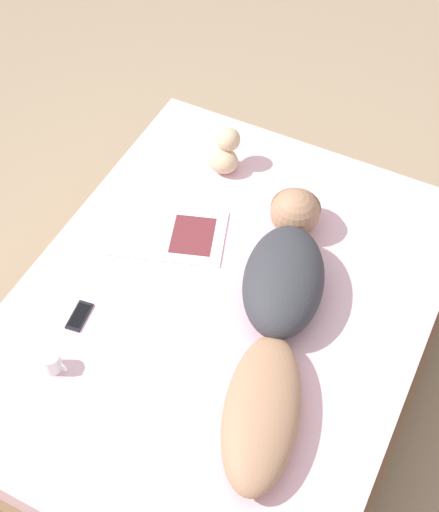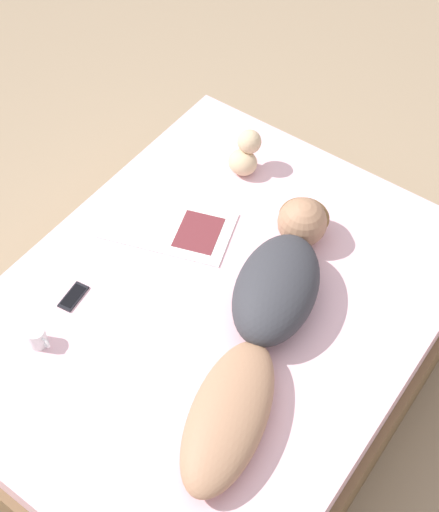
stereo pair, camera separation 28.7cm
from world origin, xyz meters
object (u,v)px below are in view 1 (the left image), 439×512
person (280,305)px  open_magazine (163,233)px  coffee_mug (52,362)px  cell_phone (79,316)px

person → open_magazine: 0.64m
person → coffee_mug: person is taller
open_magazine → coffee_mug: 0.74m
coffee_mug → cell_phone: size_ratio=0.73×
person → coffee_mug: size_ratio=12.99×
person → coffee_mug: 0.86m
open_magazine → person: bearing=-34.7°
open_magazine → cell_phone: (-0.08, -0.51, 0.00)m
coffee_mug → cell_phone: 0.24m
coffee_mug → cell_phone: coffee_mug is taller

